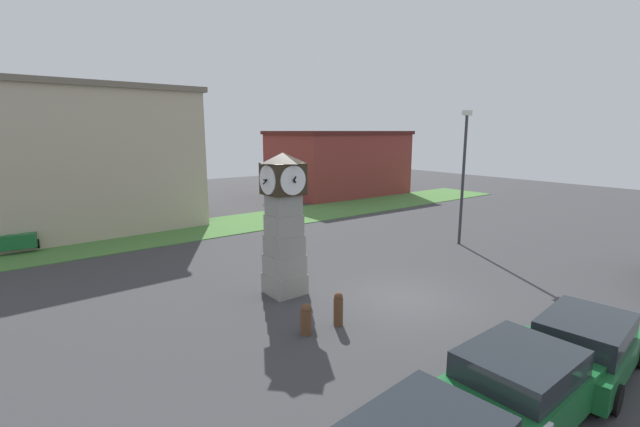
% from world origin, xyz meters
% --- Properties ---
extents(ground_plane, '(78.39, 78.39, 0.00)m').
position_xyz_m(ground_plane, '(0.00, 0.00, 0.00)').
color(ground_plane, '#38383A').
extents(clock_tower, '(1.54, 1.60, 4.94)m').
position_xyz_m(clock_tower, '(-2.95, 2.89, 2.50)').
color(clock_tower, gray).
rests_on(clock_tower, ground_plane).
extents(bollard_near_tower, '(0.32, 0.32, 0.92)m').
position_xyz_m(bollard_near_tower, '(-4.19, -0.12, 0.46)').
color(bollard_near_tower, brown).
rests_on(bollard_near_tower, ground_plane).
extents(bollard_mid_row, '(0.28, 0.28, 1.03)m').
position_xyz_m(bollard_mid_row, '(-3.10, -0.24, 0.52)').
color(bollard_mid_row, brown).
rests_on(bollard_mid_row, ground_plane).
extents(car_near_tower, '(4.02, 2.10, 1.53)m').
position_xyz_m(car_near_tower, '(-2.88, -5.65, 0.78)').
color(car_near_tower, '#19602D').
rests_on(car_near_tower, ground_plane).
extents(car_by_building, '(4.24, 2.27, 1.50)m').
position_xyz_m(car_by_building, '(-0.18, -5.74, 0.76)').
color(car_by_building, '#19602D').
rests_on(car_by_building, ground_plane).
extents(car_far_lot, '(2.48, 4.50, 1.56)m').
position_xyz_m(car_far_lot, '(-10.07, 16.52, 0.79)').
color(car_far_lot, '#19602D').
rests_on(car_far_lot, ground_plane).
extents(car_silver_hatch, '(2.67, 4.86, 1.57)m').
position_xyz_m(car_silver_hatch, '(-1.07, 17.92, 0.80)').
color(car_silver_hatch, black).
rests_on(car_silver_hatch, ground_plane).
extents(pedestrian_near_bench, '(0.43, 0.30, 1.57)m').
position_xyz_m(pedestrian_near_bench, '(6.25, 17.36, 0.89)').
color(pedestrian_near_bench, '#264CA5').
rests_on(pedestrian_near_bench, ground_plane).
extents(street_lamp_near_road, '(0.50, 0.24, 6.62)m').
position_xyz_m(street_lamp_near_road, '(7.74, 3.16, 3.81)').
color(street_lamp_near_road, '#333338').
rests_on(street_lamp_near_road, ground_plane).
extents(warehouse_blue_far, '(15.55, 12.25, 8.13)m').
position_xyz_m(warehouse_blue_far, '(-8.13, 20.52, 4.07)').
color(warehouse_blue_far, '#B7A88E').
rests_on(warehouse_blue_far, ground_plane).
extents(storefront_low_left, '(11.45, 8.36, 5.66)m').
position_xyz_m(storefront_low_left, '(14.32, 20.78, 2.84)').
color(storefront_low_left, maroon).
rests_on(storefront_low_left, ground_plane).
extents(grass_verge_far, '(47.03, 5.17, 0.04)m').
position_xyz_m(grass_verge_far, '(1.51, 14.37, 0.02)').
color(grass_verge_far, '#477A38').
rests_on(grass_verge_far, ground_plane).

